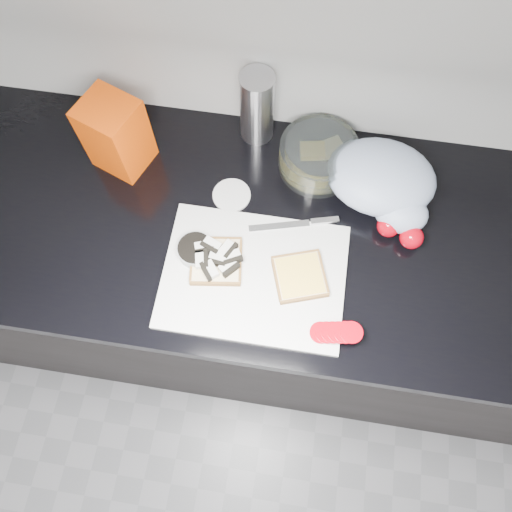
{
  "coord_description": "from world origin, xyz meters",
  "views": [
    {
      "loc": [
        -0.0,
        0.69,
        1.94
      ],
      "look_at": [
        -0.07,
        1.1,
        0.95
      ],
      "focal_mm": 35.0,
      "sensor_mm": 36.0,
      "label": 1
    }
  ],
  "objects_px": {
    "cutting_board": "(254,276)",
    "glass_bowl": "(318,156)",
    "steel_canister": "(257,107)",
    "bread_bag": "(116,135)"
  },
  "relations": [
    {
      "from": "glass_bowl",
      "to": "steel_canister",
      "type": "distance_m",
      "value": 0.18
    },
    {
      "from": "glass_bowl",
      "to": "bread_bag",
      "type": "height_order",
      "value": "bread_bag"
    },
    {
      "from": "bread_bag",
      "to": "glass_bowl",
      "type": "bearing_deg",
      "value": 27.75
    },
    {
      "from": "bread_bag",
      "to": "steel_canister",
      "type": "relative_size",
      "value": 0.97
    },
    {
      "from": "glass_bowl",
      "to": "steel_canister",
      "type": "bearing_deg",
      "value": 154.9
    },
    {
      "from": "glass_bowl",
      "to": "cutting_board",
      "type": "bearing_deg",
      "value": -108.71
    },
    {
      "from": "cutting_board",
      "to": "glass_bowl",
      "type": "height_order",
      "value": "glass_bowl"
    },
    {
      "from": "glass_bowl",
      "to": "steel_canister",
      "type": "height_order",
      "value": "steel_canister"
    },
    {
      "from": "cutting_board",
      "to": "glass_bowl",
      "type": "bearing_deg",
      "value": 71.29
    },
    {
      "from": "bread_bag",
      "to": "cutting_board",
      "type": "bearing_deg",
      "value": -14.36
    }
  ]
}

